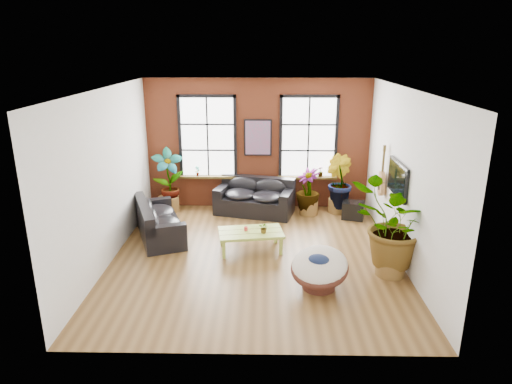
% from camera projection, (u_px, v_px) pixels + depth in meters
% --- Properties ---
extents(room, '(6.04, 6.54, 3.54)m').
position_uv_depth(room, '(256.00, 176.00, 9.33)').
color(room, brown).
rests_on(room, ground).
extents(sofa_back, '(2.20, 1.47, 0.93)m').
position_uv_depth(sofa_back, '(255.00, 198.00, 12.17)').
color(sofa_back, black).
rests_on(sofa_back, ground).
extents(sofa_left, '(1.58, 2.28, 0.83)m').
position_uv_depth(sofa_left, '(157.00, 222.00, 10.63)').
color(sofa_left, black).
rests_on(sofa_left, ground).
extents(coffee_table, '(1.49, 0.99, 0.53)m').
position_uv_depth(coffee_table, '(251.00, 234.00, 9.91)').
color(coffee_table, '#A2BD44').
rests_on(coffee_table, ground).
extents(papasan_chair, '(1.38, 1.38, 0.79)m').
position_uv_depth(papasan_chair, '(319.00, 268.00, 8.34)').
color(papasan_chair, '#53281D').
rests_on(papasan_chair, ground).
extents(poster, '(0.74, 0.06, 0.98)m').
position_uv_depth(poster, '(258.00, 138.00, 12.16)').
color(poster, black).
rests_on(poster, room).
extents(tv_wall_unit, '(0.13, 1.86, 1.20)m').
position_uv_depth(tv_wall_unit, '(393.00, 180.00, 9.77)').
color(tv_wall_unit, black).
rests_on(tv_wall_unit, room).
extents(media_box, '(0.65, 0.59, 0.45)m').
position_uv_depth(media_box, '(353.00, 210.00, 11.81)').
color(media_box, black).
rests_on(media_box, ground).
extents(pot_back_left, '(0.64, 0.64, 0.40)m').
position_uv_depth(pot_back_left, '(169.00, 204.00, 12.37)').
color(pot_back_left, brown).
rests_on(pot_back_left, ground).
extents(pot_back_right, '(0.61, 0.61, 0.38)m').
position_uv_depth(pot_back_right, '(338.00, 205.00, 12.28)').
color(pot_back_right, brown).
rests_on(pot_back_right, ground).
extents(pot_right_wall, '(0.70, 0.70, 0.41)m').
position_uv_depth(pot_right_wall, '(390.00, 265.00, 8.89)').
color(pot_right_wall, brown).
rests_on(pot_right_wall, ground).
extents(pot_mid, '(0.59, 0.59, 0.36)m').
position_uv_depth(pot_mid, '(308.00, 208.00, 12.14)').
color(pot_mid, brown).
rests_on(pot_mid, ground).
extents(floor_plant_back_left, '(0.97, 0.80, 1.57)m').
position_uv_depth(floor_plant_back_left, '(168.00, 177.00, 12.16)').
color(floor_plant_back_left, '#335717').
rests_on(floor_plant_back_left, ground).
extents(floor_plant_back_right, '(0.92, 0.98, 1.41)m').
position_uv_depth(floor_plant_back_right, '(338.00, 182.00, 12.08)').
color(floor_plant_back_right, '#335717').
rests_on(floor_plant_back_right, ground).
extents(floor_plant_right_wall, '(2.01, 1.96, 1.70)m').
position_uv_depth(floor_plant_right_wall, '(393.00, 226.00, 8.67)').
color(floor_plant_right_wall, '#335717').
rests_on(floor_plant_right_wall, ground).
extents(floor_plant_mid, '(0.87, 0.87, 1.10)m').
position_uv_depth(floor_plant_mid, '(308.00, 189.00, 11.97)').
color(floor_plant_mid, '#335717').
rests_on(floor_plant_mid, ground).
extents(table_plant, '(0.27, 0.25, 0.24)m').
position_uv_depth(table_plant, '(264.00, 228.00, 9.77)').
color(table_plant, '#335717').
rests_on(table_plant, coffee_table).
extents(sill_plant_left, '(0.17, 0.17, 0.27)m').
position_uv_depth(sill_plant_left, '(197.00, 171.00, 12.42)').
color(sill_plant_left, '#335717').
rests_on(sill_plant_left, room).
extents(sill_plant_right, '(0.19, 0.19, 0.27)m').
position_uv_depth(sill_plant_right, '(320.00, 172.00, 12.36)').
color(sill_plant_right, '#335717').
rests_on(sill_plant_right, room).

